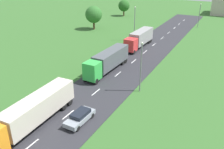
# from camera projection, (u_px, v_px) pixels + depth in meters

# --- Properties ---
(road) EXTENTS (10.00, 140.00, 0.06)m
(road) POSITION_uv_depth(u_px,v_px,m) (101.00, 88.00, 38.98)
(road) COLOR #2B2B30
(road) RESTS_ON ground
(lane_marking_centre) EXTENTS (0.16, 124.77, 0.01)m
(lane_marking_centre) POSITION_uv_depth(u_px,v_px,m) (96.00, 92.00, 37.77)
(lane_marking_centre) COLOR white
(lane_marking_centre) RESTS_ON road
(truck_lead) EXTENTS (2.86, 13.85, 3.52)m
(truck_lead) POSITION_uv_depth(u_px,v_px,m) (33.00, 111.00, 28.99)
(truck_lead) COLOR orange
(truck_lead) RESTS_ON road
(truck_second) EXTENTS (2.73, 12.52, 3.65)m
(truck_second) POSITION_uv_depth(u_px,v_px,m) (108.00, 60.00, 44.41)
(truck_second) COLOR green
(truck_second) RESTS_ON road
(truck_third) EXTENTS (2.74, 11.97, 3.76)m
(truck_third) POSITION_uv_depth(u_px,v_px,m) (140.00, 38.00, 57.76)
(truck_third) COLOR red
(truck_third) RESTS_ON road
(car_second) EXTENTS (1.93, 4.57, 1.40)m
(car_second) POSITION_uv_depth(u_px,v_px,m) (80.00, 117.00, 30.29)
(car_second) COLOR #8C939E
(car_second) RESTS_ON road
(lamppost_second) EXTENTS (0.36, 0.36, 8.02)m
(lamppost_second) POSITION_uv_depth(u_px,v_px,m) (141.00, 65.00, 36.30)
(lamppost_second) COLOR slate
(lamppost_second) RESTS_ON ground
(lamppost_third) EXTENTS (0.36, 0.36, 8.74)m
(lamppost_third) POSITION_uv_depth(u_px,v_px,m) (135.00, 22.00, 61.80)
(lamppost_third) COLOR slate
(lamppost_third) RESTS_ON ground
(lamppost_fourth) EXTENTS (0.36, 0.36, 7.42)m
(lamppost_fourth) POSITION_uv_depth(u_px,v_px,m) (199.00, 14.00, 75.33)
(lamppost_fourth) COLOR slate
(lamppost_fourth) RESTS_ON ground
(tree_oak) EXTENTS (5.08, 5.08, 7.02)m
(tree_oak) POSITION_uv_depth(u_px,v_px,m) (94.00, 15.00, 73.19)
(tree_oak) COLOR #513823
(tree_oak) RESTS_ON ground
(tree_birch) EXTENTS (4.32, 4.32, 6.02)m
(tree_birch) POSITION_uv_depth(u_px,v_px,m) (124.00, 6.00, 93.03)
(tree_birch) COLOR #513823
(tree_birch) RESTS_ON ground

